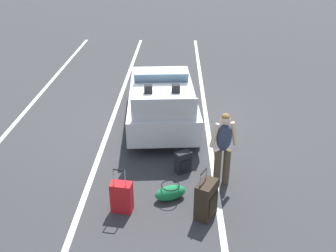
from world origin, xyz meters
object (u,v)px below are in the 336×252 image
object	(u,v)px
convertible_car	(162,99)
duffel_bag	(170,193)
suitcase_large_black	(206,199)
traveler_person	(223,146)
suitcase_medium_bright	(122,197)
suitcase_small_carryon	(183,162)

from	to	relation	value
convertible_car	duffel_bag	world-z (taller)	convertible_car
convertible_car	duffel_bag	xyz separation A→B (m)	(-3.75, -0.33, -0.43)
suitcase_large_black	convertible_car	bearing A→B (deg)	130.52
duffel_bag	traveler_person	size ratio (longest dim) A/B	0.43
convertible_car	suitcase_large_black	bearing A→B (deg)	-170.70
traveler_person	suitcase_medium_bright	bearing A→B (deg)	102.43
convertible_car	suitcase_small_carryon	distance (m)	2.84
duffel_bag	traveler_person	xyz separation A→B (m)	(0.56, -1.06, 0.77)
duffel_bag	convertible_car	bearing A→B (deg)	4.99
convertible_car	suitcase_medium_bright	distance (m)	4.16
suitcase_medium_bright	traveler_person	distance (m)	2.27
convertible_car	duffel_bag	size ratio (longest dim) A/B	6.03
convertible_car	suitcase_small_carryon	bearing A→B (deg)	-172.05
suitcase_small_carryon	traveler_person	size ratio (longest dim) A/B	0.30
suitcase_medium_bright	convertible_car	bearing A→B (deg)	0.31
suitcase_small_carryon	convertible_car	bearing A→B (deg)	162.29
suitcase_large_black	duffel_bag	distance (m)	0.85
convertible_car	duffel_bag	distance (m)	3.79
suitcase_medium_bright	suitcase_small_carryon	bearing A→B (deg)	-32.46
suitcase_large_black	traveler_person	xyz separation A→B (m)	(1.04, -0.39, 0.56)
traveler_person	suitcase_large_black	bearing A→B (deg)	146.74
suitcase_medium_bright	duffel_bag	bearing A→B (deg)	-59.79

